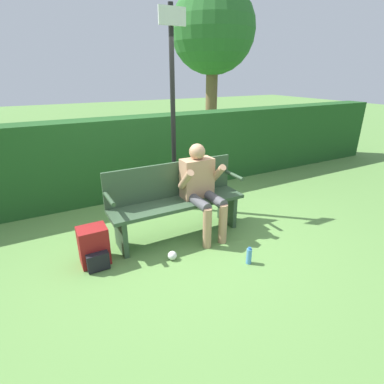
# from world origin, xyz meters

# --- Properties ---
(ground_plane) EXTENTS (40.00, 40.00, 0.00)m
(ground_plane) POSITION_xyz_m (0.00, 0.00, 0.00)
(ground_plane) COLOR #5B8942
(hedge_back) EXTENTS (12.00, 0.50, 1.36)m
(hedge_back) POSITION_xyz_m (0.00, 1.78, 0.68)
(hedge_back) COLOR #1E4C1E
(hedge_back) RESTS_ON ground
(park_bench) EXTENTS (1.80, 0.44, 0.97)m
(park_bench) POSITION_xyz_m (0.00, 0.07, 0.51)
(park_bench) COLOR #334C33
(park_bench) RESTS_ON ground
(person_seated) EXTENTS (0.56, 0.64, 1.22)m
(person_seated) POSITION_xyz_m (0.30, -0.07, 0.69)
(person_seated) COLOR tan
(person_seated) RESTS_ON ground
(backpack) EXTENTS (0.32, 0.35, 0.45)m
(backpack) POSITION_xyz_m (-1.13, -0.12, 0.21)
(backpack) COLOR maroon
(backpack) RESTS_ON ground
(water_bottle) EXTENTS (0.06, 0.06, 0.21)m
(water_bottle) POSITION_xyz_m (0.43, -0.96, 0.10)
(water_bottle) COLOR #4C8CCC
(water_bottle) RESTS_ON ground
(signpost) EXTENTS (0.39, 0.09, 2.90)m
(signpost) POSITION_xyz_m (0.35, 0.84, 1.62)
(signpost) COLOR black
(signpost) RESTS_ON ground
(tree) EXTENTS (2.35, 2.35, 4.32)m
(tree) POSITION_xyz_m (3.42, 4.71, 3.10)
(tree) COLOR brown
(tree) RESTS_ON ground
(litter_crumple) EXTENTS (0.11, 0.11, 0.11)m
(litter_crumple) POSITION_xyz_m (-0.32, -0.47, 0.05)
(litter_crumple) COLOR silver
(litter_crumple) RESTS_ON ground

